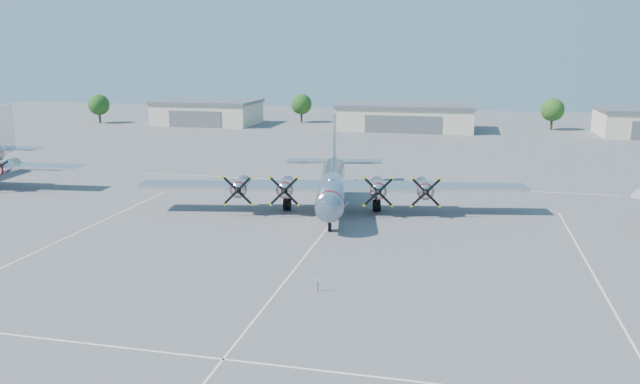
% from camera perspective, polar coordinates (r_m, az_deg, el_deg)
% --- Properties ---
extents(ground, '(260.00, 260.00, 0.00)m').
position_cam_1_polar(ground, '(54.67, -0.28, -4.52)').
color(ground, '#565658').
rests_on(ground, ground).
extents(parking_lines, '(60.00, 50.08, 0.01)m').
position_cam_1_polar(parking_lines, '(53.05, -0.72, -5.06)').
color(parking_lines, silver).
rests_on(parking_lines, ground).
extents(hangar_west, '(22.60, 14.60, 5.40)m').
position_cam_1_polar(hangar_west, '(145.13, -10.25, 7.21)').
color(hangar_west, beige).
rests_on(hangar_west, ground).
extents(hangar_center, '(28.60, 14.60, 5.40)m').
position_cam_1_polar(hangar_center, '(133.99, 7.87, 6.84)').
color(hangar_center, beige).
rests_on(hangar_center, ground).
extents(tree_far_west, '(4.80, 4.80, 6.64)m').
position_cam_1_polar(tree_far_west, '(153.18, -19.57, 7.53)').
color(tree_far_west, '#382619').
rests_on(tree_far_west, ground).
extents(tree_west, '(4.80, 4.80, 6.64)m').
position_cam_1_polar(tree_west, '(146.09, -1.71, 8.03)').
color(tree_west, '#382619').
rests_on(tree_west, ground).
extents(tree_east, '(4.80, 4.80, 6.64)m').
position_cam_1_polar(tree_east, '(140.47, 20.49, 7.05)').
color(tree_east, '#382619').
rests_on(tree_east, ground).
extents(main_bomber_b29, '(43.84, 33.82, 8.75)m').
position_cam_1_polar(main_bomber_b29, '(66.64, 1.12, -1.35)').
color(main_bomber_b29, silver).
rests_on(main_bomber_b29, ground).
extents(info_placard, '(0.50, 0.20, 0.98)m').
position_cam_1_polar(info_placard, '(43.42, -0.19, -8.22)').
color(info_placard, black).
rests_on(info_placard, ground).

